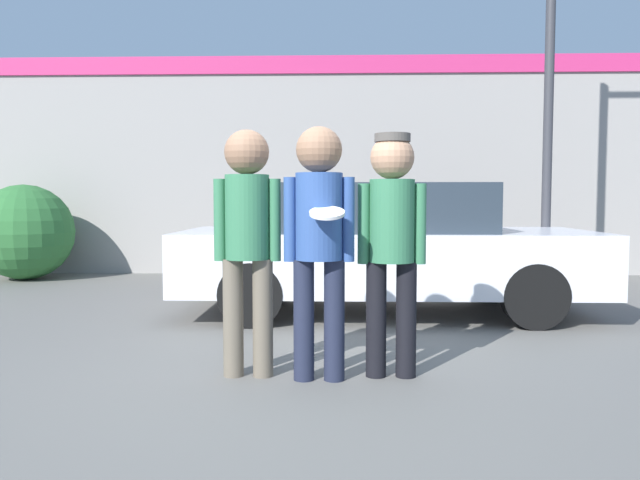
% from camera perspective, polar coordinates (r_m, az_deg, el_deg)
% --- Properties ---
extents(ground_plane, '(56.00, 56.00, 0.00)m').
position_cam_1_polar(ground_plane, '(4.74, -2.22, -12.27)').
color(ground_plane, '#66635E').
extents(storefront_building, '(24.00, 0.22, 3.75)m').
position_cam_1_polar(storefront_building, '(10.90, 0.13, 6.90)').
color(storefront_building, gray).
rests_on(storefront_building, ground).
extents(person_left, '(0.49, 0.33, 1.81)m').
position_cam_1_polar(person_left, '(4.58, -6.66, 1.00)').
color(person_left, '#665B4C').
rests_on(person_left, ground).
extents(person_middle_with_frisbee, '(0.51, 0.53, 1.82)m').
position_cam_1_polar(person_middle_with_frisbee, '(4.45, -0.08, 1.10)').
color(person_middle_with_frisbee, '#1E2338').
rests_on(person_middle_with_frisbee, ground).
extents(person_right, '(0.50, 0.33, 1.78)m').
position_cam_1_polar(person_right, '(4.56, 6.59, 0.85)').
color(person_right, black).
rests_on(person_right, ground).
extents(parked_car_near, '(4.63, 1.93, 1.48)m').
position_cam_1_polar(parked_car_near, '(7.19, 5.86, -0.69)').
color(parked_car_near, silver).
rests_on(parked_car_near, ground).
extents(street_lamp, '(1.55, 0.35, 5.51)m').
position_cam_1_polar(street_lamp, '(8.90, 22.19, 17.32)').
color(street_lamp, '#38383D').
rests_on(street_lamp, ground).
extents(shrub, '(1.54, 1.54, 1.54)m').
position_cam_1_polar(shrub, '(11.17, -25.38, 0.66)').
color(shrub, '#2D6B33').
rests_on(shrub, ground).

